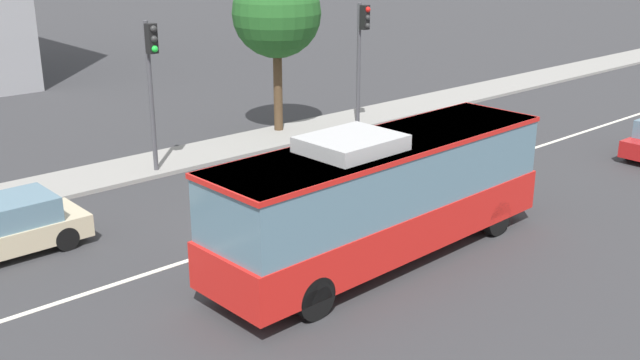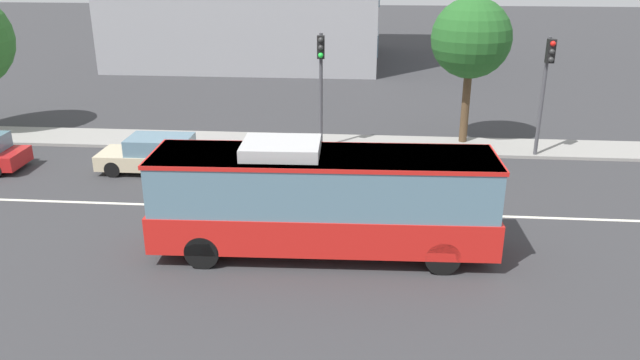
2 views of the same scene
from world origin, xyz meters
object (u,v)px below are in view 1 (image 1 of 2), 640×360
object	(u,v)px
traffic_light_mid_block	(362,44)
street_tree_kerbside_left	(277,14)
traffic_light_near_corner	(152,71)
transit_bus	(384,191)

from	to	relation	value
traffic_light_mid_block	street_tree_kerbside_left	size ratio (longest dim) A/B	0.78
traffic_light_near_corner	traffic_light_mid_block	world-z (taller)	same
traffic_light_near_corner	street_tree_kerbside_left	bearing A→B (deg)	100.13
street_tree_kerbside_left	traffic_light_mid_block	bearing A→B (deg)	-32.30
street_tree_kerbside_left	traffic_light_near_corner	bearing A→B (deg)	-166.24
transit_bus	street_tree_kerbside_left	world-z (taller)	street_tree_kerbside_left
transit_bus	street_tree_kerbside_left	size ratio (longest dim) A/B	1.52
transit_bus	traffic_light_near_corner	bearing A→B (deg)	93.14
traffic_light_mid_block	transit_bus	bearing A→B (deg)	-46.66
transit_bus	traffic_light_near_corner	size ratio (longest dim) A/B	1.94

